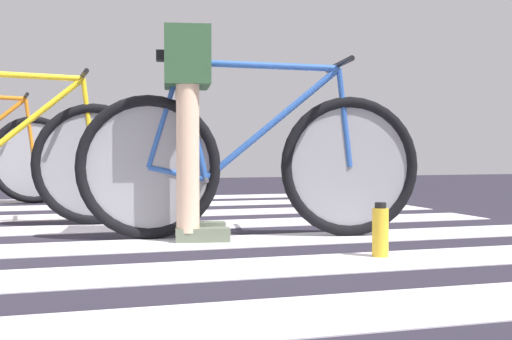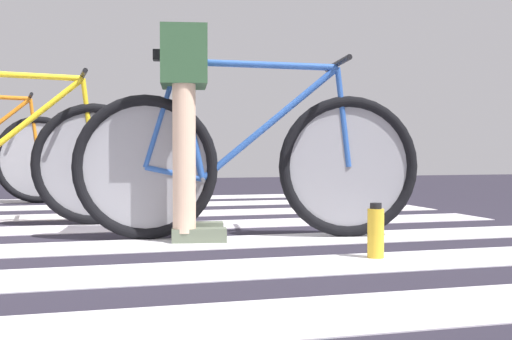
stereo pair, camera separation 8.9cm
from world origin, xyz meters
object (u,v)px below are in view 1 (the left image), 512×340
Objects in this scene: cyclist_1_of_3 at (188,104)px; water_bottle at (380,231)px; bicycle_1_of_3 at (250,162)px; bicycle_2_of_3 at (1,160)px.

cyclist_1_of_3 is 4.53× the size of water_bottle.
water_bottle is (0.33, -0.77, -0.28)m from bicycle_1_of_3.
bicycle_2_of_3 is (-0.91, 0.79, -0.29)m from cyclist_1_of_3.
bicycle_1_of_3 is 0.99× the size of bicycle_2_of_3.
bicycle_1_of_3 is 0.42m from cyclist_1_of_3.
cyclist_1_of_3 is 1.18m from water_bottle.
cyclist_1_of_3 is at bearing 127.42° from water_bottle.
cyclist_1_of_3 reaches higher than water_bottle.
bicycle_1_of_3 is at bearing 0.00° from cyclist_1_of_3.
cyclist_1_of_3 is (-0.31, 0.06, 0.29)m from bicycle_1_of_3.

